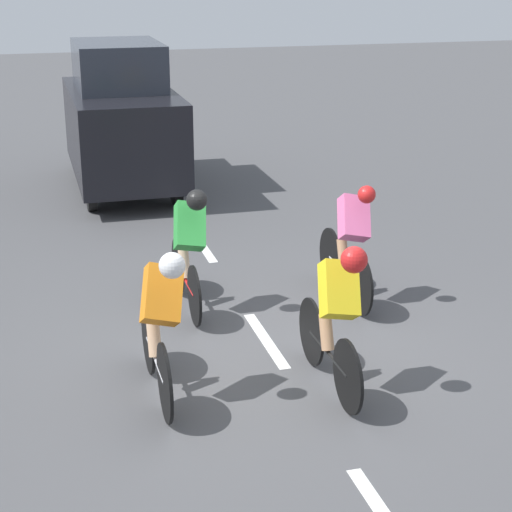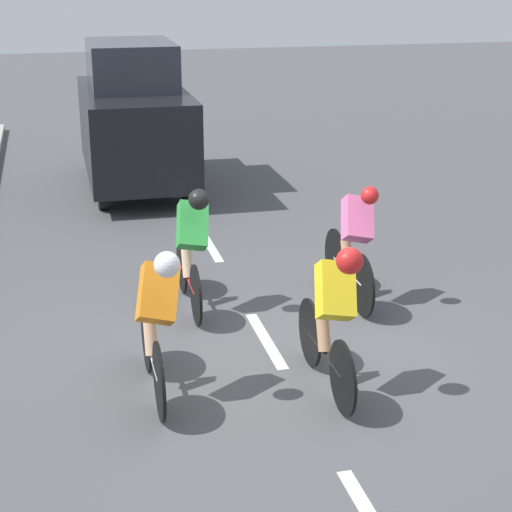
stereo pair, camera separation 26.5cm
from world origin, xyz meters
TOP-DOWN VIEW (x-y plane):
  - ground_plane at (0.00, 0.00)m, footprint 60.00×60.00m
  - lane_stripe_mid at (0.00, -0.28)m, footprint 0.12×1.40m
  - lane_stripe_far at (0.00, -3.48)m, footprint 0.12×1.40m
  - cyclist_yellow at (-0.32, 0.93)m, footprint 0.41×1.66m
  - cyclist_orange at (1.25, 0.65)m, footprint 0.44×1.67m
  - cyclist_pink at (-1.24, -1.09)m, footprint 0.42×1.67m
  - cyclist_green at (0.61, -1.29)m, footprint 0.40×1.66m
  - support_car at (0.65, -6.92)m, footprint 1.70×3.80m

SIDE VIEW (x-z plane):
  - ground_plane at x=0.00m, z-range 0.00..0.00m
  - lane_stripe_mid at x=0.00m, z-range 0.00..0.01m
  - lane_stripe_far at x=0.00m, z-range 0.00..0.01m
  - cyclist_pink at x=-1.24m, z-range 0.02..1.46m
  - cyclist_orange at x=1.25m, z-range 0.04..1.51m
  - cyclist_green at x=0.61m, z-range 0.04..1.52m
  - cyclist_yellow at x=-0.32m, z-range 0.05..1.52m
  - support_car at x=0.65m, z-range -0.03..2.45m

